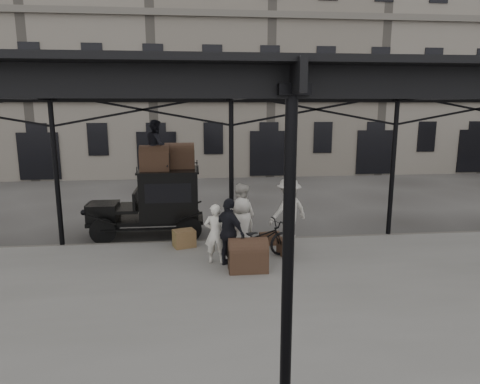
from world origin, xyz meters
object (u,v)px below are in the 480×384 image
object	(u,v)px
porter_left	(215,234)
bicycle	(259,240)
steamer_trunk_roof_near	(155,160)
steamer_trunk_platform	(248,257)
porter_official	(229,233)
taxi	(160,199)

from	to	relation	value
porter_left	bicycle	distance (m)	1.22
steamer_trunk_roof_near	bicycle	bearing A→B (deg)	-40.97
bicycle	steamer_trunk_platform	bearing A→B (deg)	136.45
steamer_trunk_roof_near	steamer_trunk_platform	distance (m)	4.67
steamer_trunk_roof_near	steamer_trunk_platform	bearing A→B (deg)	-53.12
porter_official	steamer_trunk_roof_near	xyz separation A→B (m)	(-2.05, 3.03, 1.48)
porter_left	steamer_trunk_roof_near	distance (m)	3.61
bicycle	porter_official	bearing A→B (deg)	101.16
porter_left	porter_official	size ratio (longest dim) A/B	0.89
porter_left	steamer_trunk_roof_near	bearing A→B (deg)	-51.26
porter_left	bicycle	bearing A→B (deg)	-164.82
porter_left	steamer_trunk_roof_near	world-z (taller)	steamer_trunk_roof_near
taxi	steamer_trunk_roof_near	world-z (taller)	steamer_trunk_roof_near
taxi	bicycle	xyz separation A→B (m)	(2.82, -2.83, -0.54)
taxi	steamer_trunk_roof_near	bearing A→B (deg)	-108.07
taxi	steamer_trunk_roof_near	xyz separation A→B (m)	(-0.08, -0.25, 1.31)
porter_left	steamer_trunk_platform	distance (m)	1.09
bicycle	porter_left	bearing A→B (deg)	81.39
porter_official	steamer_trunk_platform	bearing A→B (deg)	-169.72
bicycle	steamer_trunk_roof_near	world-z (taller)	steamer_trunk_roof_near
porter_official	steamer_trunk_platform	distance (m)	0.78
porter_left	steamer_trunk_platform	bearing A→B (deg)	146.67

